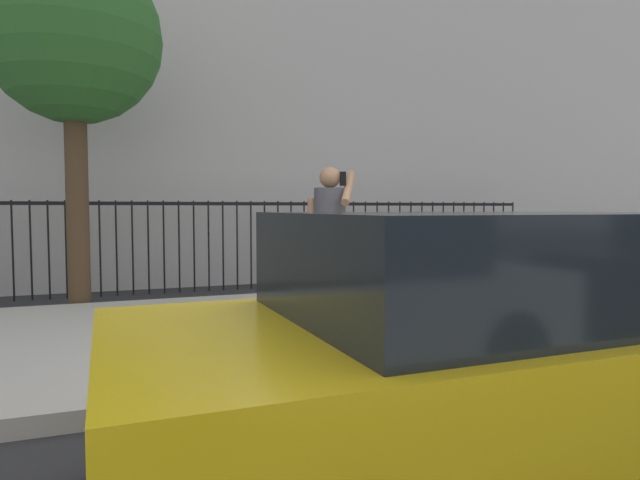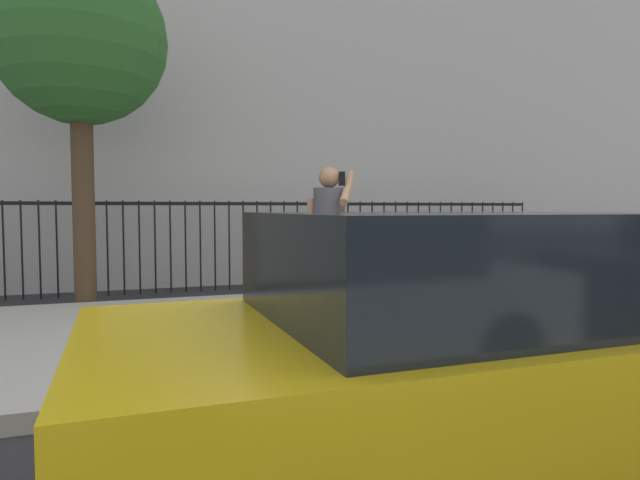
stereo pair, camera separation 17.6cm
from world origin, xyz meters
The scene contains 8 objects.
ground_plane centered at (0.00, 0.00, 0.00)m, with size 60.00×60.00×0.00m, color #28282B.
sidewalk centered at (0.00, 2.20, 0.07)m, with size 28.00×4.40×0.15m, color #B2ADA3.
building_facade centered at (0.00, 8.50, 5.07)m, with size 28.00×4.00×10.13m, color #BCB7B2.
iron_fence centered at (0.00, 5.90, 1.02)m, with size 12.03×0.04×1.60m.
taxi_yellow centered at (-0.28, -1.47, 0.70)m, with size 4.22×1.91×1.45m.
pedestrian_on_phone centered at (-0.06, 1.65, 1.18)m, with size 0.72×0.63×1.77m.
street_bench centered at (4.84, 3.58, 0.65)m, with size 1.60×0.45×0.95m.
street_tree_near centered at (-2.68, 4.60, 3.81)m, with size 2.41×2.41×5.06m.
Camera 1 is at (-2.24, -3.86, 1.48)m, focal length 30.84 mm.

